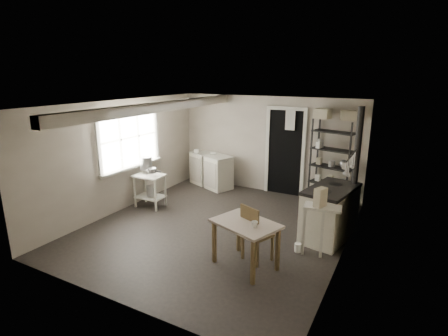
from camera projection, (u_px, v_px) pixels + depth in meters
The scene contains 31 objects.
floor at pixel (216, 228), 6.54m from camera, with size 5.00×5.00×0.00m, color black.
ceiling at pixel (216, 104), 5.94m from camera, with size 5.00×5.00×0.00m, color silver.
wall_back at pixel (268, 145), 8.36m from camera, with size 4.50×0.02×2.30m, color #AEA494.
wall_front at pixel (111, 219), 4.12m from camera, with size 4.50×0.02×2.30m, color #AEA494.
wall_left at pixel (122, 156), 7.27m from camera, with size 0.02×5.00×2.30m, color #AEA494.
wall_right at pixel (347, 188), 5.21m from camera, with size 0.02×5.00×2.30m, color #AEA494.
window at pixel (129, 138), 7.34m from camera, with size 0.12×1.76×1.28m, color beige, non-canonical shape.
doorway at pixel (285, 153), 8.17m from camera, with size 0.96×0.10×2.08m, color beige, non-canonical shape.
ceiling_beam at pixel (160, 107), 6.51m from camera, with size 0.18×5.00×0.18m, color beige, non-canonical shape.
wallpaper_panel at pixel (346, 188), 5.21m from camera, with size 0.01×5.00×2.30m, color beige, non-canonical shape.
utensil_rail at pixel (352, 154), 5.64m from camera, with size 0.06×1.20×0.44m, color #AFAFB2, non-canonical shape.
prep_table at pixel (150, 189), 7.52m from camera, with size 0.63×0.45×0.72m, color beige, non-canonical shape.
stockpot at pixel (146, 163), 7.51m from camera, with size 0.26×0.26×0.28m, color #AFAFB2.
saucepan at pixel (152, 170), 7.28m from camera, with size 0.17×0.17×0.10m, color #AFAFB2.
bucket at pixel (151, 191), 7.44m from camera, with size 0.20×0.20×0.22m, color #AFAFB2.
base_cabinets at pixel (211, 168), 8.91m from camera, with size 1.26×0.54×0.83m, color silver, non-canonical shape.
mixing_bowl at pixel (213, 150), 8.71m from camera, with size 0.25×0.25×0.06m, color white.
counter_cup at pixel (196, 148), 8.86m from camera, with size 0.13×0.13×0.11m, color white.
shelf_rack at pixel (332, 164), 7.42m from camera, with size 0.89×0.35×1.89m, color black, non-canonical shape.
shelf_jar at pixel (319, 143), 7.41m from camera, with size 0.09×0.09×0.20m, color white.
storage_box_a at pixel (323, 113), 7.32m from camera, with size 0.30×0.27×0.21m, color beige.
storage_box_b at pixel (348, 115), 7.07m from camera, with size 0.30×0.28×0.19m, color beige.
stove at pixel (330, 214), 6.07m from camera, with size 0.65×1.17×0.92m, color silver, non-canonical shape.
stovepipe at pixel (358, 146), 6.01m from camera, with size 0.10×0.10×1.35m, color black, non-canonical shape.
side_ledge at pixel (321, 232), 5.41m from camera, with size 0.56×0.30×0.86m, color beige, non-canonical shape.
oats_box at pixel (320, 197), 5.24m from camera, with size 0.12×0.19×0.29m, color beige.
work_table at pixel (245, 243), 5.16m from camera, with size 0.93×0.65×0.71m, color beige, non-canonical shape.
table_cup at pixel (255, 221), 4.89m from camera, with size 0.10×0.10×0.09m, color white.
chair at pixel (258, 231), 5.32m from camera, with size 0.38×0.40×0.92m, color brown, non-canonical shape.
flour_sack at pixel (321, 199), 7.36m from camera, with size 0.36×0.30×0.43m, color beige.
floor_crock at pixel (298, 247), 5.67m from camera, with size 0.11×0.11×0.14m, color white.
Camera 1 is at (2.98, -5.23, 2.80)m, focal length 28.00 mm.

